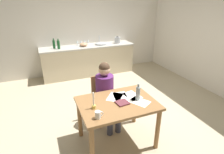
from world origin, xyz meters
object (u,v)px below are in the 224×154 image
at_px(stovetop_kettle, 117,40).
at_px(wine_glass_back_left, 81,41).
at_px(wine_glass_near_sink, 88,41).
at_px(candlestick, 94,104).
at_px(person_seated, 106,91).
at_px(coffee_mug, 98,115).
at_px(dining_table, 117,109).
at_px(bottle_oil, 54,44).
at_px(bottle_vinegar, 59,45).
at_px(sink_unit, 101,44).
at_px(chair_at_table, 103,96).
at_px(wine_glass_by_kettle, 84,41).
at_px(book_magazine, 122,103).
at_px(wine_bottle_on_table, 138,93).
at_px(mixing_bowl, 84,44).
at_px(wine_glass_back_right, 77,42).

distance_m(stovetop_kettle, wine_glass_back_left, 1.14).
bearing_deg(wine_glass_near_sink, candlestick, -104.24).
relative_size(person_seated, wine_glass_near_sink, 7.76).
xyz_separation_m(coffee_mug, candlestick, (0.02, 0.25, 0.02)).
bearing_deg(coffee_mug, dining_table, 35.06).
height_order(person_seated, wine_glass_back_left, person_seated).
distance_m(dining_table, bottle_oil, 3.18).
bearing_deg(bottle_vinegar, dining_table, -81.36).
relative_size(sink_unit, bottle_oil, 1.30).
bearing_deg(sink_unit, chair_at_table, -108.29).
bearing_deg(stovetop_kettle, wine_glass_by_kettle, 171.60).
bearing_deg(wine_glass_near_sink, sink_unit, -22.35).
height_order(sink_unit, bottle_vinegar, bottle_vinegar).
xyz_separation_m(coffee_mug, wine_glass_by_kettle, (0.72, 3.48, 0.21)).
height_order(candlestick, book_magazine, candlestick).
xyz_separation_m(stovetop_kettle, wine_glass_by_kettle, (-1.02, 0.15, 0.01)).
xyz_separation_m(person_seated, sink_unit, (0.78, 2.55, 0.24)).
bearing_deg(bottle_oil, wine_bottle_on_table, -74.40).
bearing_deg(person_seated, wine_bottle_on_table, -62.11).
distance_m(wine_glass_near_sink, wine_glass_by_kettle, 0.11).
bearing_deg(wine_glass_near_sink, mixing_bowl, -138.31).
xyz_separation_m(bottle_oil, wine_glass_near_sink, (1.01, 0.10, -0.01)).
bearing_deg(mixing_bowl, candlestick, -101.61).
height_order(dining_table, wine_glass_near_sink, wine_glass_near_sink).
xyz_separation_m(person_seated, stovetop_kettle, (1.33, 2.54, 0.32)).
xyz_separation_m(book_magazine, wine_glass_back_left, (0.16, 3.27, 0.25)).
relative_size(person_seated, coffee_mug, 10.40).
distance_m(bottle_vinegar, wine_glass_back_left, 0.71).
bearing_deg(wine_bottle_on_table, person_seated, 117.89).
xyz_separation_m(wine_bottle_on_table, bottle_vinegar, (-0.77, 3.05, 0.16)).
distance_m(dining_table, stovetop_kettle, 3.36).
distance_m(book_magazine, bottle_vinegar, 3.11).
bearing_deg(mixing_bowl, chair_at_table, -95.94).
bearing_deg(bottle_oil, dining_table, -79.69).
height_order(candlestick, bottle_vinegar, bottle_vinegar).
relative_size(wine_glass_near_sink, wine_glass_back_right, 1.00).
relative_size(wine_glass_near_sink, wine_glass_back_left, 1.00).
bearing_deg(stovetop_kettle, book_magazine, -112.47).
bearing_deg(candlestick, coffee_mug, -93.64).
height_order(stovetop_kettle, wine_glass_by_kettle, stovetop_kettle).
height_order(person_seated, candlestick, person_seated).
distance_m(dining_table, bottle_vinegar, 3.05).
bearing_deg(book_magazine, dining_table, 128.38).
xyz_separation_m(bottle_vinegar, stovetop_kettle, (1.80, 0.07, -0.02)).
bearing_deg(stovetop_kettle, bottle_oil, 178.64).
height_order(chair_at_table, wine_glass_back_left, wine_glass_back_left).
bearing_deg(person_seated, wine_glass_near_sink, 80.92).
xyz_separation_m(wine_glass_near_sink, wine_glass_by_kettle, (-0.11, 0.00, 0.00)).
distance_m(chair_at_table, mixing_bowl, 2.43).
bearing_deg(wine_bottle_on_table, wine_glass_back_left, 91.76).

